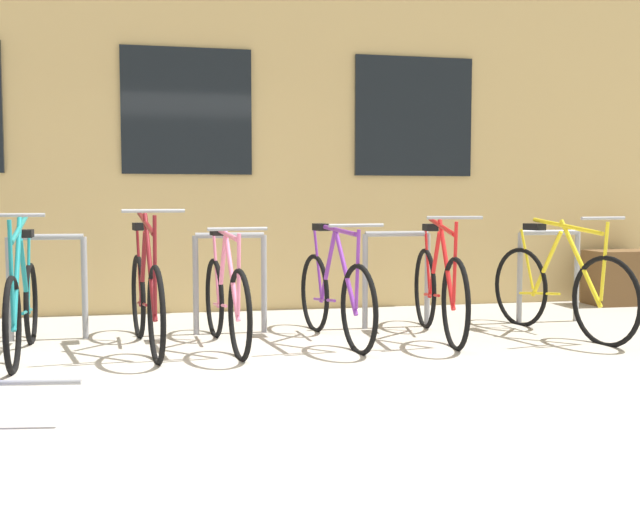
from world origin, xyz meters
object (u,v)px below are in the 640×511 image
Objects in this scene: bicycle_maroon at (146,298)px; planter_box at (620,277)px; bicycle_yellow at (560,289)px; bicycle_red at (439,290)px; bicycle_teal at (22,306)px; bicycle_pink at (226,300)px; bicycle_purple at (335,295)px.

bicycle_maroon reaches higher than planter_box.
bicycle_yellow is at bearing -136.05° from planter_box.
bicycle_red is 2.50× the size of planter_box.
bicycle_maroon is at bearing 6.74° from bicycle_teal.
bicycle_pink is at bearing -161.15° from planter_box.
bicycle_yellow is at bearing -5.22° from bicycle_red.
bicycle_pink is 1.79m from bicycle_red.
bicycle_yellow is (2.85, -0.03, 0.02)m from bicycle_pink.
bicycle_purple reaches higher than planter_box.
planter_box is (2.68, 1.46, -0.09)m from bicycle_red.
bicycle_red is at bearing 2.09° from bicycle_teal.
bicycle_red is (3.30, 0.12, 0.02)m from bicycle_teal.
bicycle_pink is at bearing 2.11° from bicycle_teal.
bicycle_teal is at bearing -177.91° from bicycle_red.
bicycle_purple is 2.40m from bicycle_teal.
bicycle_teal reaches higher than bicycle_pink.
bicycle_teal is at bearing -176.99° from bicycle_purple.
bicycle_maroon reaches higher than bicycle_pink.
bicycle_red is (-1.06, 0.10, -0.00)m from bicycle_yellow.
bicycle_yellow is 1.01× the size of bicycle_red.
bicycle_red is at bearing -0.35° from bicycle_purple.
planter_box is at bearing 28.63° from bicycle_red.
bicycle_pink is 1.50m from bicycle_teal.
bicycle_yellow reaches higher than planter_box.
planter_box is (3.58, 1.45, -0.08)m from bicycle_purple.
bicycle_purple is at bearing 177.01° from bicycle_yellow.
bicycle_purple is 0.99× the size of bicycle_red.
bicycle_red reaches higher than planter_box.
bicycle_maroon is 5.29m from planter_box.
bicycle_teal reaches higher than bicycle_yellow.
bicycle_teal reaches higher than bicycle_purple.
bicycle_teal is 0.99× the size of bicycle_red.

